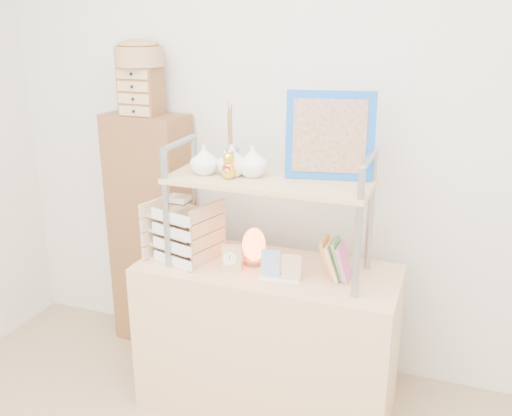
# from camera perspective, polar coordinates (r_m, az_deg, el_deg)

# --- Properties ---
(room_shell) EXTENTS (3.42, 3.41, 2.61)m
(room_shell) POSITION_cam_1_polar(r_m,az_deg,el_deg) (1.66, -7.96, 13.14)
(room_shell) COLOR silver
(room_shell) RESTS_ON ground
(desk) EXTENTS (1.20, 0.50, 0.75)m
(desk) POSITION_cam_1_polar(r_m,az_deg,el_deg) (2.81, 1.13, -12.90)
(desk) COLOR tan
(desk) RESTS_ON ground
(cabinet) EXTENTS (0.47, 0.29, 1.35)m
(cabinet) POSITION_cam_1_polar(r_m,az_deg,el_deg) (3.30, -10.35, -2.44)
(cabinet) COLOR brown
(cabinet) RESTS_ON ground
(hutch) EXTENTS (0.90, 0.34, 0.80)m
(hutch) POSITION_cam_1_polar(r_m,az_deg,el_deg) (2.50, 1.10, 3.37)
(hutch) COLOR gray
(hutch) RESTS_ON desk
(letter_tray) EXTENTS (0.31, 0.30, 0.31)m
(letter_tray) POSITION_cam_1_polar(r_m,az_deg,el_deg) (2.70, -7.40, -2.58)
(letter_tray) COLOR tan
(letter_tray) RESTS_ON desk
(salt_lamp) EXTENTS (0.12, 0.11, 0.18)m
(salt_lamp) POSITION_cam_1_polar(r_m,az_deg,el_deg) (2.64, -0.22, -3.78)
(salt_lamp) COLOR brown
(salt_lamp) RESTS_ON desk
(desk_clock) EXTENTS (0.09, 0.06, 0.12)m
(desk_clock) POSITION_cam_1_polar(r_m,az_deg,el_deg) (2.58, -2.48, -5.04)
(desk_clock) COLOR tan
(desk_clock) RESTS_ON desk
(postcard_stand) EXTENTS (0.19, 0.08, 0.13)m
(postcard_stand) POSITION_cam_1_polar(r_m,az_deg,el_deg) (2.51, 2.41, -6.35)
(postcard_stand) COLOR white
(postcard_stand) RESTS_ON desk
(drawer_chest) EXTENTS (0.20, 0.16, 0.25)m
(drawer_chest) POSITION_cam_1_polar(r_m,az_deg,el_deg) (3.09, -11.44, 11.40)
(drawer_chest) COLOR brown
(drawer_chest) RESTS_ON cabinet
(woven_basket) EXTENTS (0.25, 0.25, 0.10)m
(woven_basket) POSITION_cam_1_polar(r_m,az_deg,el_deg) (3.07, -11.63, 14.64)
(woven_basket) COLOR #966A44
(woven_basket) RESTS_ON drawer_chest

